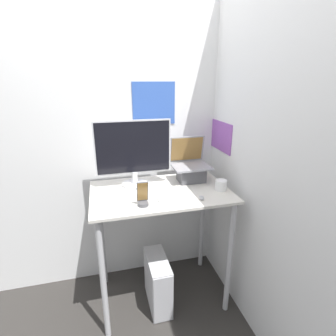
{
  "coord_description": "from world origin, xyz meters",
  "views": [
    {
      "loc": [
        -0.41,
        -1.47,
        1.82
      ],
      "look_at": [
        0.06,
        0.34,
        1.19
      ],
      "focal_mm": 28.0,
      "sensor_mm": 36.0,
      "label": 1
    }
  ],
  "objects_px": {
    "laptop": "(191,169)",
    "computer_tower": "(158,282)",
    "cell_phone": "(143,198)",
    "keyboard": "(176,200)",
    "monitor": "(134,154)",
    "mouse": "(202,198)"
  },
  "relations": [
    {
      "from": "laptop",
      "to": "computer_tower",
      "type": "height_order",
      "value": "laptop"
    },
    {
      "from": "cell_phone",
      "to": "computer_tower",
      "type": "relative_size",
      "value": 0.39
    },
    {
      "from": "laptop",
      "to": "keyboard",
      "type": "xyz_separation_m",
      "value": [
        -0.23,
        -0.36,
        -0.09
      ]
    },
    {
      "from": "keyboard",
      "to": "computer_tower",
      "type": "distance_m",
      "value": 0.81
    },
    {
      "from": "computer_tower",
      "to": "monitor",
      "type": "bearing_deg",
      "value": 116.58
    },
    {
      "from": "laptop",
      "to": "mouse",
      "type": "bearing_deg",
      "value": -96.77
    },
    {
      "from": "monitor",
      "to": "cell_phone",
      "type": "relative_size",
      "value": 3.43
    },
    {
      "from": "laptop",
      "to": "cell_phone",
      "type": "height_order",
      "value": "laptop"
    },
    {
      "from": "laptop",
      "to": "monitor",
      "type": "height_order",
      "value": "monitor"
    },
    {
      "from": "mouse",
      "to": "computer_tower",
      "type": "height_order",
      "value": "mouse"
    },
    {
      "from": "keyboard",
      "to": "monitor",
      "type": "bearing_deg",
      "value": 123.42
    },
    {
      "from": "keyboard",
      "to": "mouse",
      "type": "relative_size",
      "value": 4.49
    },
    {
      "from": "monitor",
      "to": "cell_phone",
      "type": "distance_m",
      "value": 0.43
    },
    {
      "from": "laptop",
      "to": "mouse",
      "type": "distance_m",
      "value": 0.39
    },
    {
      "from": "keyboard",
      "to": "cell_phone",
      "type": "height_order",
      "value": "cell_phone"
    },
    {
      "from": "mouse",
      "to": "monitor",
      "type": "bearing_deg",
      "value": 137.87
    },
    {
      "from": "cell_phone",
      "to": "computer_tower",
      "type": "xyz_separation_m",
      "value": [
        0.12,
        0.12,
        -0.84
      ]
    },
    {
      "from": "mouse",
      "to": "cell_phone",
      "type": "height_order",
      "value": "cell_phone"
    },
    {
      "from": "monitor",
      "to": "mouse",
      "type": "distance_m",
      "value": 0.63
    },
    {
      "from": "monitor",
      "to": "cell_phone",
      "type": "height_order",
      "value": "monitor"
    },
    {
      "from": "monitor",
      "to": "mouse",
      "type": "relative_size",
      "value": 10.89
    },
    {
      "from": "cell_phone",
      "to": "monitor",
      "type": "bearing_deg",
      "value": 90.66
    }
  ]
}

